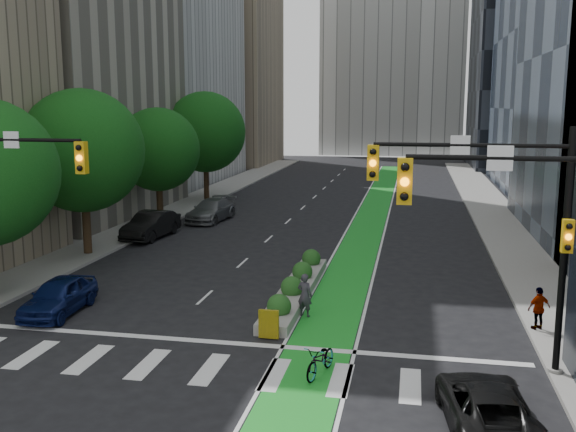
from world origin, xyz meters
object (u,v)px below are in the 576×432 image
at_px(parked_car_left_near, 59,296).
at_px(pedestrian_far, 539,308).
at_px(cyclist, 305,295).
at_px(bicycle, 321,360).
at_px(parked_car_left_mid, 151,225).
at_px(parked_car_right, 487,406).
at_px(parked_car_left_far, 211,210).
at_px(median_planter, 296,287).

relative_size(parked_car_left_near, pedestrian_far, 2.69).
bearing_deg(cyclist, parked_car_left_near, 29.17).
xyz_separation_m(bicycle, parked_car_left_mid, (-12.86, 17.65, 0.32)).
height_order(bicycle, parked_car_right, parked_car_right).
bearing_deg(parked_car_right, bicycle, -34.76).
relative_size(bicycle, parked_car_left_far, 0.35).
relative_size(parked_car_left_mid, parked_car_left_far, 0.94).
relative_size(bicycle, parked_car_left_mid, 0.37).
relative_size(median_planter, parked_car_left_far, 1.99).
height_order(cyclist, parked_car_left_far, cyclist).
bearing_deg(parked_car_left_far, parked_car_left_mid, -99.82).
relative_size(parked_car_left_near, parked_car_left_far, 0.80).
distance_m(bicycle, parked_car_left_near, 11.32).
xyz_separation_m(cyclist, parked_car_left_near, (-9.33, -1.50, -0.14)).
distance_m(parked_car_left_mid, parked_car_right, 26.54).
height_order(median_planter, cyclist, cyclist).
height_order(bicycle, pedestrian_far, pedestrian_far).
xyz_separation_m(parked_car_left_near, pedestrian_far, (17.69, 1.28, 0.21)).
relative_size(cyclist, parked_car_left_near, 0.41).
bearing_deg(parked_car_left_mid, bicycle, -49.10).
height_order(cyclist, parked_car_right, cyclist).
bearing_deg(median_planter, parked_car_left_near, -154.35).
height_order(bicycle, parked_car_left_near, parked_car_left_near).
bearing_deg(parked_car_left_mid, pedestrian_far, -27.75).
distance_m(parked_car_left_far, pedestrian_far, 26.17).
distance_m(median_planter, bicycle, 8.08).
relative_size(parked_car_left_far, pedestrian_far, 3.38).
relative_size(cyclist, parked_car_left_mid, 0.35).
xyz_separation_m(cyclist, pedestrian_far, (8.35, -0.21, 0.08)).
xyz_separation_m(parked_car_left_mid, pedestrian_far, (19.85, -12.68, 0.11)).
xyz_separation_m(parked_car_left_mid, parked_car_left_far, (1.76, 6.23, -0.05)).
relative_size(parked_car_left_near, parked_car_left_mid, 0.85).
height_order(parked_car_left_near, pedestrian_far, pedestrian_far).
distance_m(cyclist, parked_car_right, 9.61).
bearing_deg(bicycle, parked_car_left_far, 131.11).
distance_m(bicycle, parked_car_left_mid, 21.84).
height_order(cyclist, parked_car_left_mid, cyclist).
height_order(median_planter, parked_car_right, parked_car_right).
bearing_deg(median_planter, pedestrian_far, -17.08).
height_order(parked_car_left_mid, parked_car_right, parked_car_left_mid).
bearing_deg(cyclist, bicycle, 124.80).
distance_m(parked_car_left_near, parked_car_left_mid, 14.13).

